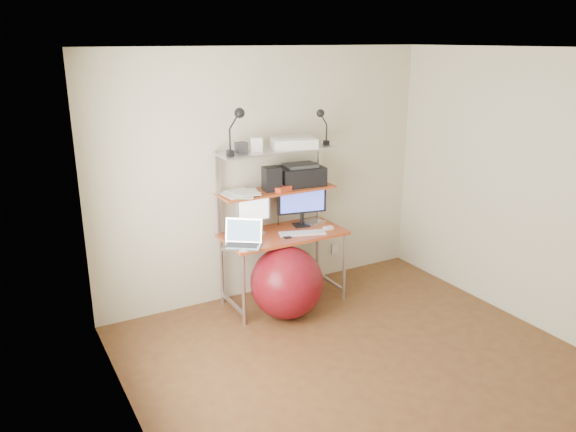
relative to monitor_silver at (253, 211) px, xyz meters
name	(u,v)px	position (x,y,z in m)	size (l,w,h in m)	color
room	(376,224)	(0.26, -1.57, 0.28)	(3.60, 3.60, 3.60)	brown
computer_desk	(280,210)	(0.26, -0.07, -0.01)	(1.20, 0.60, 1.57)	#B24C22
wall_outlet	(335,249)	(1.11, 0.21, -0.67)	(0.08, 0.01, 0.12)	silver
monitor_silver	(253,211)	(0.00, 0.00, 0.00)	(0.39, 0.16, 0.43)	#A5A5AA
monitor_black	(302,201)	(0.53, -0.02, 0.03)	(0.51, 0.18, 0.51)	black
laptop	(243,240)	(-0.23, -0.25, -0.18)	(0.44, 0.42, 0.30)	silver
keyboard	(302,233)	(0.40, -0.25, -0.22)	(0.45, 0.13, 0.01)	silver
mouse	(328,228)	(0.70, -0.26, -0.22)	(0.09, 0.06, 0.03)	silver
mac_mini	(313,222)	(0.66, -0.04, -0.21)	(0.19, 0.19, 0.04)	silver
phone	(286,236)	(0.22, -0.25, -0.22)	(0.07, 0.12, 0.01)	black
printer	(300,175)	(0.55, 0.04, 0.28)	(0.49, 0.36, 0.22)	black
nas_cube	(272,179)	(0.19, -0.02, 0.30)	(0.16, 0.16, 0.23)	black
red_box	(282,189)	(0.27, -0.08, 0.21)	(0.17, 0.11, 0.05)	#C23D1F
scanner	(294,142)	(0.43, -0.03, 0.64)	(0.48, 0.38, 0.11)	silver
box_white	(256,144)	(0.04, 0.00, 0.65)	(0.11, 0.09, 0.13)	silver
box_grey	(241,147)	(-0.11, 0.01, 0.63)	(0.10, 0.10, 0.10)	#323235
clip_lamp_left	(238,121)	(-0.19, -0.10, 0.89)	(0.17, 0.09, 0.43)	black
clip_lamp_right	(322,119)	(0.73, -0.05, 0.84)	(0.14, 0.08, 0.36)	black
exercise_ball	(287,283)	(0.13, -0.43, -0.62)	(0.70, 0.70, 0.70)	maroon
paper_stack	(242,193)	(-0.12, -0.01, 0.19)	(0.37, 0.42, 0.02)	white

